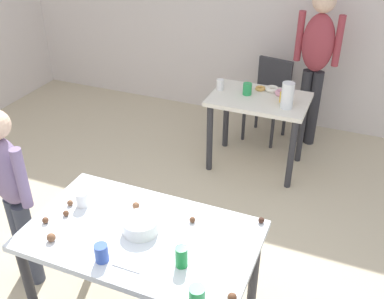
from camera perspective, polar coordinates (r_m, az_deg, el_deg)
name	(u,v)px	position (r m, az deg, el deg)	size (l,w,h in m)	color
wall_back	(275,8)	(5.18, 10.53, 17.33)	(6.40, 0.10, 2.60)	silver
dining_table_near	(142,245)	(2.70, -6.42, -12.07)	(1.34, 0.78, 0.75)	silver
dining_table_far	(258,110)	(4.32, 8.48, 4.97)	(0.92, 0.62, 0.75)	silver
chair_far_table	(269,94)	(4.97, 9.88, 6.96)	(0.46, 0.46, 0.87)	#2D2D33
person_girl_near	(11,188)	(3.11, -22.12, -4.59)	(0.45, 0.30, 1.35)	#383D4C
person_adult_far	(316,55)	(4.73, 15.63, 11.52)	(0.45, 0.22, 1.64)	#28282D
mixing_bowl	(141,225)	(2.62, -6.59, -9.60)	(0.21, 0.21, 0.09)	white
soda_can	(181,257)	(2.39, -1.36, -13.57)	(0.07, 0.07, 0.12)	#198438
fork_near	(126,268)	(2.44, -8.43, -14.79)	(0.17, 0.02, 0.01)	silver
cup_near_0	(197,295)	(2.24, 0.64, -18.14)	(0.08, 0.08, 0.09)	green
cup_near_1	(102,253)	(2.47, -11.51, -12.86)	(0.07, 0.07, 0.11)	#3351B2
cup_near_2	(82,199)	(2.87, -13.89, -6.20)	(0.08, 0.08, 0.10)	white
cake_ball_0	(232,297)	(2.27, 5.15, -18.34)	(0.05, 0.05, 0.05)	brown
cake_ball_1	(136,206)	(2.80, -7.19, -7.14)	(0.04, 0.04, 0.04)	brown
cake_ball_2	(261,220)	(2.71, 8.87, -8.94)	(0.04, 0.04, 0.04)	#3D2319
cake_ball_3	(70,203)	(2.91, -15.34, -6.60)	(0.04, 0.04, 0.04)	brown
cake_ball_4	(192,220)	(2.68, 0.05, -8.99)	(0.04, 0.04, 0.04)	brown
cake_ball_5	(45,220)	(2.81, -18.26, -8.60)	(0.04, 0.04, 0.04)	brown
cake_ball_6	(66,213)	(2.83, -15.84, -7.86)	(0.04, 0.04, 0.04)	brown
cake_ball_7	(51,237)	(2.67, -17.58, -10.68)	(0.05, 0.05, 0.05)	brown
pitcher_far	(287,95)	(4.05, 12.12, 6.78)	(0.11, 0.11, 0.24)	white
cup_far_0	(247,89)	(4.28, 7.10, 7.70)	(0.08, 0.08, 0.11)	green
cup_far_1	(284,97)	(4.19, 11.74, 6.54)	(0.09, 0.09, 0.09)	yellow
cup_far_2	(220,85)	(4.37, 3.62, 8.30)	(0.07, 0.07, 0.10)	white
donut_far_0	(260,88)	(4.42, 8.75, 7.75)	(0.10, 0.10, 0.03)	gold
donut_far_1	(272,89)	(4.41, 10.22, 7.64)	(0.14, 0.14, 0.04)	white
donut_far_2	(282,93)	(4.34, 11.51, 7.12)	(0.14, 0.14, 0.04)	pink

